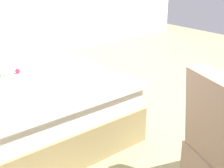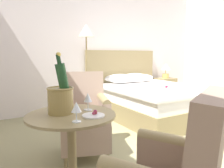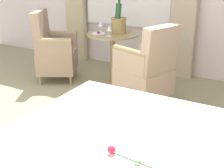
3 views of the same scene
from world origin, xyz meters
name	(u,v)px [view 1 (image 1 of 3)]	position (x,y,z in m)	size (l,w,h in m)	color
ground_plane	(163,104)	(0.00, 0.00, 0.00)	(7.42, 7.42, 0.00)	#9A956A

